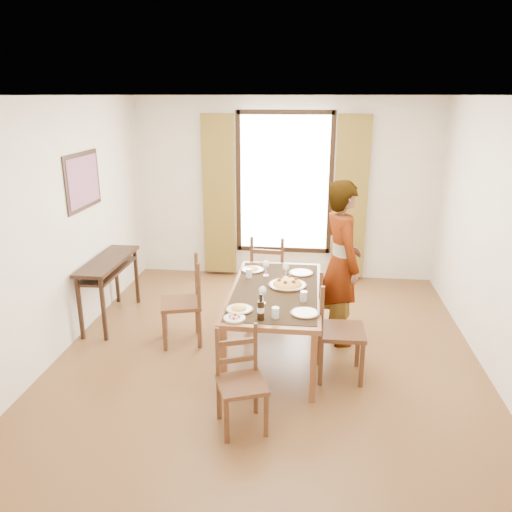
# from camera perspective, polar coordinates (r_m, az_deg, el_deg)

# --- Properties ---
(ground) EXTENTS (5.00, 5.00, 0.00)m
(ground) POSITION_cam_1_polar(r_m,az_deg,el_deg) (5.62, 1.44, -10.81)
(ground) COLOR #523319
(ground) RESTS_ON ground
(room_shell) EXTENTS (4.60, 5.10, 2.74)m
(room_shell) POSITION_cam_1_polar(r_m,az_deg,el_deg) (5.19, 1.65, 5.00)
(room_shell) COLOR white
(room_shell) RESTS_ON ground
(console_table) EXTENTS (0.38, 1.20, 0.80)m
(console_table) POSITION_cam_1_polar(r_m,az_deg,el_deg) (6.36, -16.53, -1.34)
(console_table) COLOR black
(console_table) RESTS_ON ground
(dining_table) EXTENTS (0.94, 1.82, 0.76)m
(dining_table) POSITION_cam_1_polar(r_m,az_deg,el_deg) (5.28, 2.26, -4.49)
(dining_table) COLOR brown
(dining_table) RESTS_ON ground
(chair_west) EXTENTS (0.55, 0.55, 1.00)m
(chair_west) POSITION_cam_1_polar(r_m,az_deg,el_deg) (5.69, -8.22, -5.44)
(chair_west) COLOR #502A1A
(chair_west) RESTS_ON ground
(chair_north) EXTENTS (0.48, 0.48, 1.02)m
(chair_north) POSITION_cam_1_polar(r_m,az_deg,el_deg) (6.50, 1.47, -2.13)
(chair_north) COLOR #502A1A
(chair_north) RESTS_ON ground
(chair_south) EXTENTS (0.50, 0.50, 0.87)m
(chair_south) POSITION_cam_1_polar(r_m,az_deg,el_deg) (4.31, -1.74, -14.34)
(chair_south) COLOR #502A1A
(chair_south) RESTS_ON ground
(chair_east) EXTENTS (0.46, 0.46, 1.03)m
(chair_east) POSITION_cam_1_polar(r_m,az_deg,el_deg) (5.03, 9.26, -8.57)
(chair_east) COLOR #502A1A
(chair_east) RESTS_ON ground
(man) EXTENTS (0.92, 0.82, 1.85)m
(man) POSITION_cam_1_polar(r_m,az_deg,el_deg) (5.61, 9.74, -0.80)
(man) COLOR gray
(man) RESTS_ON ground
(plate_sw) EXTENTS (0.27, 0.27, 0.05)m
(plate_sw) POSITION_cam_1_polar(r_m,az_deg,el_deg) (4.75, -1.96, -5.94)
(plate_sw) COLOR silver
(plate_sw) RESTS_ON dining_table
(plate_se) EXTENTS (0.27, 0.27, 0.05)m
(plate_se) POSITION_cam_1_polar(r_m,az_deg,el_deg) (4.69, 5.63, -6.32)
(plate_se) COLOR silver
(plate_se) RESTS_ON dining_table
(plate_nw) EXTENTS (0.27, 0.27, 0.05)m
(plate_nw) POSITION_cam_1_polar(r_m,az_deg,el_deg) (5.79, -0.42, -1.43)
(plate_nw) COLOR silver
(plate_nw) RESTS_ON dining_table
(plate_ne) EXTENTS (0.27, 0.27, 0.05)m
(plate_ne) POSITION_cam_1_polar(r_m,az_deg,el_deg) (5.71, 5.17, -1.77)
(plate_ne) COLOR silver
(plate_ne) RESTS_ON dining_table
(pasta_platter) EXTENTS (0.40, 0.40, 0.10)m
(pasta_platter) POSITION_cam_1_polar(r_m,az_deg,el_deg) (5.33, 3.62, -2.97)
(pasta_platter) COLOR #DD5C1C
(pasta_platter) RESTS_ON dining_table
(caprese_plate) EXTENTS (0.20, 0.20, 0.04)m
(caprese_plate) POSITION_cam_1_polar(r_m,az_deg,el_deg) (4.58, -2.48, -6.98)
(caprese_plate) COLOR silver
(caprese_plate) RESTS_ON dining_table
(wine_glass_a) EXTENTS (0.08, 0.08, 0.18)m
(wine_glass_a) POSITION_cam_1_polar(r_m,az_deg,el_deg) (4.87, 0.75, -4.46)
(wine_glass_a) COLOR white
(wine_glass_a) RESTS_ON dining_table
(wine_glass_b) EXTENTS (0.08, 0.08, 0.18)m
(wine_glass_b) POSITION_cam_1_polar(r_m,az_deg,el_deg) (5.55, 3.43, -1.63)
(wine_glass_b) COLOR white
(wine_glass_b) RESTS_ON dining_table
(wine_glass_c) EXTENTS (0.08, 0.08, 0.18)m
(wine_glass_c) POSITION_cam_1_polar(r_m,az_deg,el_deg) (5.61, 1.16, -1.39)
(wine_glass_c) COLOR white
(wine_glass_c) RESTS_ON dining_table
(tumbler_a) EXTENTS (0.07, 0.07, 0.10)m
(tumbler_a) POSITION_cam_1_polar(r_m,az_deg,el_deg) (4.97, 5.47, -4.60)
(tumbler_a) COLOR silver
(tumbler_a) RESTS_ON dining_table
(tumbler_b) EXTENTS (0.07, 0.07, 0.10)m
(tumbler_b) POSITION_cam_1_polar(r_m,az_deg,el_deg) (5.57, -0.80, -1.97)
(tumbler_b) COLOR silver
(tumbler_b) RESTS_ON dining_table
(tumbler_c) EXTENTS (0.07, 0.07, 0.10)m
(tumbler_c) POSITION_cam_1_polar(r_m,az_deg,el_deg) (4.59, 2.24, -6.47)
(tumbler_c) COLOR silver
(tumbler_c) RESTS_ON dining_table
(wine_bottle) EXTENTS (0.07, 0.07, 0.25)m
(wine_bottle) POSITION_cam_1_polar(r_m,az_deg,el_deg) (4.52, 0.55, -5.87)
(wine_bottle) COLOR black
(wine_bottle) RESTS_ON dining_table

